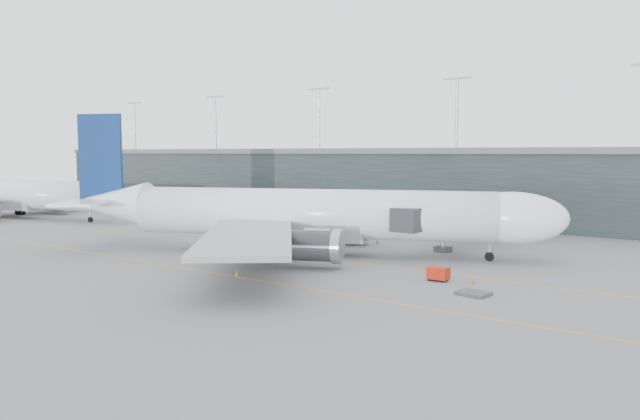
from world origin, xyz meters
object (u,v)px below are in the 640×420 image
Objects in this scene: main_aircraft at (308,214)px; second_aircraft at (12,194)px; gse_cart at (438,273)px; jet_bridge at (485,207)px.

second_aircraft is (-82.47, 0.11, -0.51)m from main_aircraft.
main_aircraft is 29.72× the size of gse_cart.
second_aircraft is 105.56m from gse_cart.
jet_bridge is 20.54× the size of gse_cart.
second_aircraft is 28.10× the size of gse_cart.
gse_cart is (22.84, -5.78, -4.76)m from main_aircraft.
main_aircraft is 82.47m from second_aircraft.
gse_cart is at bearing -15.76° from second_aircraft.
jet_bridge is 0.73× the size of second_aircraft.
gse_cart is (8.47, -33.97, -4.52)m from jet_bridge.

